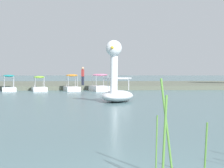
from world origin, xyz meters
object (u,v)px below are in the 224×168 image
pedal_boat_lime (39,87)px  pedal_boat_teal (9,86)px  pedal_boat_pink (100,86)px  person_on_path (83,75)px  pedal_boat_orange (72,86)px  swan_boat (117,86)px

pedal_boat_lime → pedal_boat_teal: bearing=175.9°
pedal_boat_pink → person_on_path: 3.84m
pedal_boat_pink → pedal_boat_teal: size_ratio=1.21×
pedal_boat_pink → person_on_path: size_ratio=1.49×
pedal_boat_orange → pedal_boat_teal: (-5.38, -0.15, -0.02)m
swan_boat → pedal_boat_orange: (-2.92, 12.77, -0.41)m
pedal_boat_pink → pedal_boat_teal: pedal_boat_pink is taller
pedal_boat_lime → pedal_boat_orange: bearing=7.0°
swan_boat → pedal_boat_teal: 15.11m
swan_boat → pedal_boat_lime: 13.68m
pedal_boat_lime → pedal_boat_teal: 2.62m
pedal_boat_teal → person_on_path: size_ratio=1.23×
pedal_boat_pink → pedal_boat_lime: 5.22m
swan_boat → pedal_boat_lime: size_ratio=1.55×
pedal_boat_pink → swan_boat: bearing=-87.8°
pedal_boat_pink → pedal_boat_lime: pedal_boat_pink is taller
swan_boat → pedal_boat_pink: 12.60m
pedal_boat_teal → pedal_boat_lime: bearing=-4.1°
pedal_boat_lime → person_on_path: size_ratio=1.18×
swan_boat → person_on_path: swan_boat is taller
pedal_boat_orange → person_on_path: 3.47m
swan_boat → pedal_boat_orange: 13.11m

